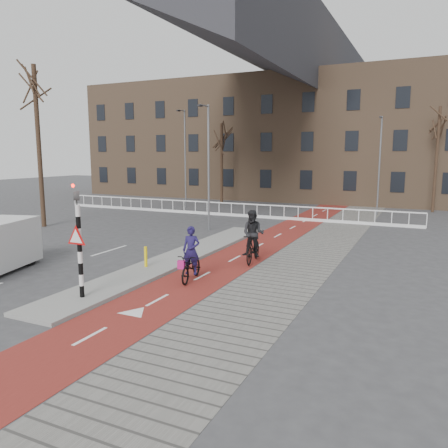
% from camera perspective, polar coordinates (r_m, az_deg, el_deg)
% --- Properties ---
extents(ground, '(120.00, 120.00, 0.00)m').
position_cam_1_polar(ground, '(15.54, -11.29, -7.89)').
color(ground, '#38383A').
rests_on(ground, ground).
extents(bike_lane, '(2.50, 60.00, 0.01)m').
position_cam_1_polar(bike_lane, '(23.57, 6.26, -1.92)').
color(bike_lane, maroon).
rests_on(bike_lane, ground).
extents(sidewalk, '(3.00, 60.00, 0.01)m').
position_cam_1_polar(sidewalk, '(22.85, 12.93, -2.45)').
color(sidewalk, slate).
rests_on(sidewalk, ground).
extents(curb_island, '(1.80, 16.00, 0.12)m').
position_cam_1_polar(curb_island, '(19.11, -5.90, -4.36)').
color(curb_island, gray).
rests_on(curb_island, ground).
extents(traffic_signal, '(0.80, 0.80, 3.68)m').
position_cam_1_polar(traffic_signal, '(13.94, -18.46, -1.73)').
color(traffic_signal, black).
rests_on(traffic_signal, curb_island).
extents(bollard, '(0.12, 0.12, 0.80)m').
position_cam_1_polar(bollard, '(17.43, -10.18, -4.22)').
color(bollard, yellow).
rests_on(bollard, curb_island).
extents(cyclist_near, '(0.99, 1.98, 1.97)m').
position_cam_1_polar(cyclist_near, '(15.70, -4.29, -5.03)').
color(cyclist_near, black).
rests_on(cyclist_near, bike_lane).
extents(cyclist_far, '(1.04, 2.13, 2.20)m').
position_cam_1_polar(cyclist_far, '(18.24, 3.83, -2.23)').
color(cyclist_far, black).
rests_on(cyclist_far, bike_lane).
extents(railing, '(28.00, 0.10, 0.99)m').
position_cam_1_polar(railing, '(32.36, -0.65, 1.68)').
color(railing, silver).
rests_on(railing, ground).
extents(townhouse_row, '(46.00, 10.00, 15.90)m').
position_cam_1_polar(townhouse_row, '(45.62, 10.09, 13.16)').
color(townhouse_row, '#7F6047').
rests_on(townhouse_row, ground).
extents(tree_left, '(0.28, 0.28, 9.78)m').
position_cam_1_polar(tree_left, '(29.32, -23.02, 9.18)').
color(tree_left, black).
rests_on(tree_left, ground).
extents(tree_mid, '(0.29, 0.29, 7.23)m').
position_cam_1_polar(tree_mid, '(40.11, -0.33, 7.87)').
color(tree_mid, black).
rests_on(tree_mid, ground).
extents(tree_right, '(0.21, 0.21, 8.07)m').
position_cam_1_polar(tree_right, '(37.55, 25.99, 7.51)').
color(tree_right, black).
rests_on(tree_right, ground).
extents(streetlight_near, '(0.12, 0.12, 7.29)m').
position_cam_1_polar(streetlight_near, '(25.67, -2.02, 7.21)').
color(streetlight_near, slate).
rests_on(streetlight_near, ground).
extents(streetlight_left, '(0.12, 0.12, 8.10)m').
position_cam_1_polar(streetlight_left, '(37.20, -5.09, 8.41)').
color(streetlight_left, slate).
rests_on(streetlight_left, ground).
extents(streetlight_right, '(0.12, 0.12, 7.19)m').
position_cam_1_polar(streetlight_right, '(34.05, 19.63, 7.08)').
color(streetlight_right, slate).
rests_on(streetlight_right, ground).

